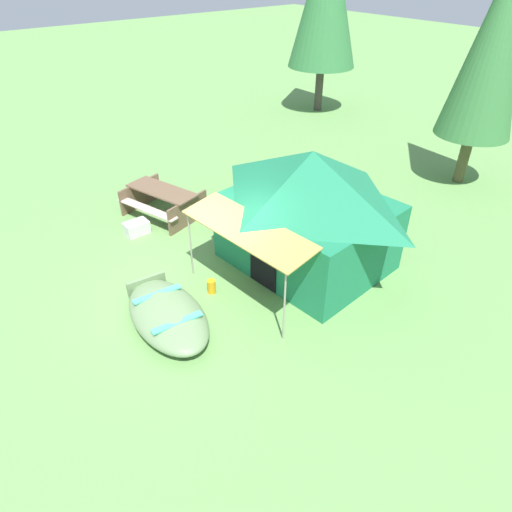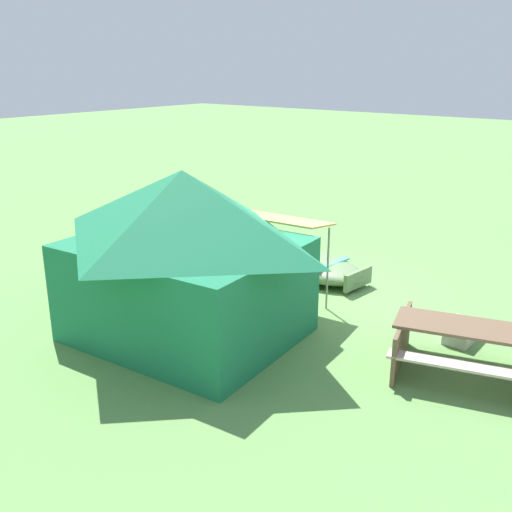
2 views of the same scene
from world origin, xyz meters
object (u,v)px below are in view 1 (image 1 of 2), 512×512
object	(u,v)px
picnic_table	(163,199)
cooler_box	(137,228)
beached_rowboat	(167,314)
fuel_can	(211,286)
canvas_cabin_tent	(309,208)
pine_tree_back_left	(496,43)

from	to	relation	value
picnic_table	cooler_box	xyz separation A→B (m)	(0.42, -1.03, -0.32)
beached_rowboat	fuel_can	bearing A→B (deg)	102.57
cooler_box	fuel_can	bearing A→B (deg)	2.55
beached_rowboat	canvas_cabin_tent	size ratio (longest dim) A/B	0.64
canvas_cabin_tent	picnic_table	distance (m)	4.34
picnic_table	fuel_can	xyz separation A→B (m)	(3.58, -0.89, -0.33)
pine_tree_back_left	picnic_table	bearing A→B (deg)	-115.08
cooler_box	fuel_can	xyz separation A→B (m)	(3.16, 0.14, -0.01)
picnic_table	pine_tree_back_left	world-z (taller)	pine_tree_back_left
fuel_can	pine_tree_back_left	bearing A→B (deg)	88.38
canvas_cabin_tent	pine_tree_back_left	world-z (taller)	pine_tree_back_left
fuel_can	pine_tree_back_left	size ratio (longest dim) A/B	0.05
beached_rowboat	canvas_cabin_tent	world-z (taller)	canvas_cabin_tent
fuel_can	pine_tree_back_left	world-z (taller)	pine_tree_back_left
picnic_table	fuel_can	world-z (taller)	picnic_table
fuel_can	beached_rowboat	bearing A→B (deg)	-77.43
cooler_box	pine_tree_back_left	xyz separation A→B (m)	(3.42, 9.23, 3.80)
picnic_table	fuel_can	size ratio (longest dim) A/B	7.49
picnic_table	pine_tree_back_left	distance (m)	9.70
beached_rowboat	cooler_box	distance (m)	3.59
picnic_table	beached_rowboat	bearing A→B (deg)	-28.42
cooler_box	picnic_table	bearing A→B (deg)	112.01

